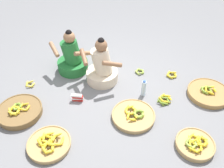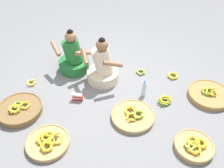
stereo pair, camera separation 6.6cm
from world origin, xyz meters
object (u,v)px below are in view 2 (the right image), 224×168
Objects in this scene: vendor_woman_behind at (73,57)px; loose_bananas_back_center at (31,83)px; banana_basket_near_vendor at (209,94)px; loose_bananas_near_bicycle at (173,76)px; loose_bananas_front_left at (141,72)px; banana_basket_mid_right at (133,116)px; packet_carton_stack at (78,97)px; vendor_woman_front at (103,68)px; banana_basket_front_right at (194,146)px; banana_basket_mid_left at (20,109)px; loose_bananas_front_center at (165,100)px; water_bottle at (144,89)px; banana_basket_back_left at (48,142)px.

loose_bananas_back_center is at bearing -144.99° from vendor_woman_behind.
loose_bananas_near_bicycle is (-0.50, 0.44, -0.02)m from banana_basket_near_vendor.
banana_basket_near_vendor reaches higher than loose_bananas_front_left.
banana_basket_mid_right is 3.50× the size of packet_carton_stack.
banana_basket_mid_right reaches higher than loose_bananas_near_bicycle.
vendor_woman_front reaches higher than loose_bananas_back_center.
banana_basket_mid_right is at bearing -97.83° from loose_bananas_front_left.
banana_basket_front_right is 1.41m from loose_bananas_near_bicycle.
loose_bananas_front_center is (2.11, 0.34, -0.03)m from banana_basket_mid_left.
loose_bananas_back_center is 0.54× the size of water_bottle.
banana_basket_near_vendor reaches higher than banana_basket_back_left.
water_bottle is at bearing 38.38° from banana_basket_back_left.
loose_bananas_front_center reaches higher than loose_bananas_back_center.
banana_basket_mid_right reaches higher than loose_bananas_front_left.
banana_basket_mid_left is at bearing -144.66° from vendor_woman_front.
water_bottle is (-1.02, -0.04, 0.09)m from banana_basket_near_vendor.
banana_basket_mid_left is at bearing -159.05° from packet_carton_stack.
vendor_woman_behind is at bearing 35.01° from loose_bananas_back_center.
water_bottle reaches higher than loose_bananas_front_left.
loose_bananas_near_bicycle is 0.78× the size of loose_bananas_front_center.
banana_basket_back_left is at bearing -63.00° from loose_bananas_back_center.
banana_basket_front_right is at bearing -10.89° from banana_basket_mid_left.
loose_bananas_front_center is (0.34, -0.68, 0.01)m from loose_bananas_front_left.
banana_basket_near_vendor is 0.72m from loose_bananas_front_center.
loose_bananas_back_center is 0.88m from packet_carton_stack.
vendor_woman_front is 1.40m from banana_basket_mid_left.
banana_basket_back_left is 1.94× the size of water_bottle.
loose_bananas_near_bicycle is (1.76, 1.47, -0.01)m from banana_basket_back_left.
banana_basket_front_right is (0.77, -0.46, 0.01)m from banana_basket_mid_right.
loose_bananas_back_center is at bearing 175.25° from water_bottle.
banana_basket_mid_left is 2.04m from loose_bananas_front_left.
banana_basket_back_left is 0.91× the size of banana_basket_mid_right.
vendor_woman_behind is 2.95× the size of loose_bananas_front_center.
loose_bananas_front_center is at bearing -166.98° from banana_basket_near_vendor.
packet_carton_stack is at bearing -178.18° from loose_bananas_front_center.
banana_basket_mid_right reaches higher than loose_bananas_front_center.
banana_basket_near_vendor is at bearing -9.97° from vendor_woman_front.
packet_carton_stack is (-1.32, -0.04, 0.03)m from loose_bananas_front_center.
banana_basket_front_right is 0.86m from loose_bananas_front_center.
loose_bananas_front_center is at bearing -24.99° from vendor_woman_front.
banana_basket_mid_left is 2.49m from loose_bananas_near_bicycle.
packet_carton_stack reaches higher than loose_bananas_back_center.
banana_basket_mid_left reaches higher than loose_bananas_near_bicycle.
banana_basket_mid_right is 0.89m from packet_carton_stack.
vendor_woman_behind is 0.81m from loose_bananas_back_center.
water_bottle is (1.19, -0.60, -0.11)m from vendor_woman_behind.
loose_bananas_back_center is 0.88× the size of packet_carton_stack.
packet_carton_stack is at bearing 154.59° from banana_basket_front_right.
packet_carton_stack is (-1.00, -0.16, -0.08)m from water_bottle.
packet_carton_stack is (-0.34, -0.50, -0.20)m from vendor_woman_front.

